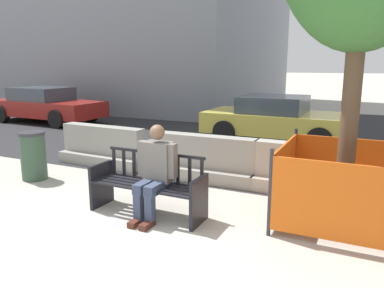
# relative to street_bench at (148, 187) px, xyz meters

# --- Properties ---
(ground_plane) EXTENTS (200.00, 200.00, 0.00)m
(ground_plane) POSITION_rel_street_bench_xyz_m (0.17, -1.25, -0.40)
(ground_plane) COLOR #ADA89E
(street_asphalt) EXTENTS (120.00, 12.00, 0.01)m
(street_asphalt) POSITION_rel_street_bench_xyz_m (0.17, 7.45, -0.39)
(street_asphalt) COLOR #28282B
(street_asphalt) RESTS_ON ground
(street_bench) EXTENTS (1.69, 0.54, 0.88)m
(street_bench) POSITION_rel_street_bench_xyz_m (0.00, 0.00, 0.00)
(street_bench) COLOR black
(street_bench) RESTS_ON ground
(seated_person) EXTENTS (0.58, 0.72, 1.31)m
(seated_person) POSITION_rel_street_bench_xyz_m (0.16, -0.06, 0.29)
(seated_person) COLOR #66605B
(seated_person) RESTS_ON ground
(jersey_barrier_centre) EXTENTS (2.01, 0.71, 0.84)m
(jersey_barrier_centre) POSITION_rel_street_bench_xyz_m (0.07, 1.88, -0.06)
(jersey_barrier_centre) COLOR gray
(jersey_barrier_centre) RESTS_ON ground
(jersey_barrier_left) EXTENTS (2.03, 0.77, 0.84)m
(jersey_barrier_left) POSITION_rel_street_bench_xyz_m (-2.34, 1.94, -0.06)
(jersey_barrier_left) COLOR gray
(jersey_barrier_left) RESTS_ON ground
(jersey_barrier_right) EXTENTS (2.01, 0.72, 0.84)m
(jersey_barrier_right) POSITION_rel_street_bench_xyz_m (2.04, 1.88, -0.06)
(jersey_barrier_right) COLOR #9E998E
(jersey_barrier_right) RESTS_ON ground
(construction_fence) EXTENTS (1.65, 1.65, 1.13)m
(construction_fence) POSITION_rel_street_bench_xyz_m (2.55, 0.84, 0.17)
(construction_fence) COLOR #2D2D33
(construction_fence) RESTS_ON ground
(car_taxi_near) EXTENTS (4.04, 2.08, 1.27)m
(car_taxi_near) POSITION_rel_street_bench_xyz_m (0.49, 5.98, 0.24)
(car_taxi_near) COLOR #DBC64C
(car_taxi_near) RESTS_ON ground
(car_sedan_mid) EXTENTS (4.57, 1.97, 1.29)m
(car_sedan_mid) POSITION_rel_street_bench_xyz_m (-8.15, 5.87, 0.25)
(car_sedan_mid) COLOR maroon
(car_sedan_mid) RESTS_ON ground
(trash_bin) EXTENTS (0.48, 0.48, 0.90)m
(trash_bin) POSITION_rel_street_bench_xyz_m (-2.84, 0.52, 0.06)
(trash_bin) COLOR #334C38
(trash_bin) RESTS_ON ground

